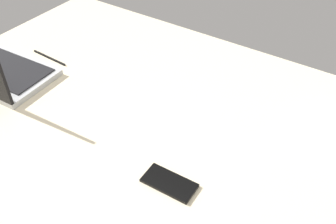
{
  "coord_description": "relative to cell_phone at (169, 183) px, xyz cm",
  "views": [
    {
      "loc": [
        -44.95,
        55.02,
        95.7
      ],
      "look_at": [
        1.2,
        -14.47,
        24.0
      ],
      "focal_mm": 40.46,
      "sensor_mm": 36.0,
      "label": 1
    }
  ],
  "objects": [
    {
      "name": "bed_mattress",
      "position": [
        10.96,
        -3.26,
        -9.4
      ],
      "size": [
        180.0,
        140.0,
        18.0
      ],
      "primitive_type": "cube",
      "color": "beige",
      "rests_on": "ground"
    },
    {
      "name": "charger_cable",
      "position": [
        70.54,
        -24.65,
        -0.1
      ],
      "size": [
        17.01,
        1.16,
        0.6
      ],
      "primitive_type": "cube",
      "rotation": [
        0.0,
        0.0,
        -0.03
      ],
      "color": "black",
      "rests_on": "bed_mattress"
    },
    {
      "name": "cell_phone",
      "position": [
        0.0,
        0.0,
        0.0
      ],
      "size": [
        14.22,
        7.26,
        0.8
      ],
      "primitive_type": "cube",
      "rotation": [
        0.0,
        0.0,
        1.6
      ],
      "color": "black",
      "rests_on": "bed_mattress"
    }
  ]
}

